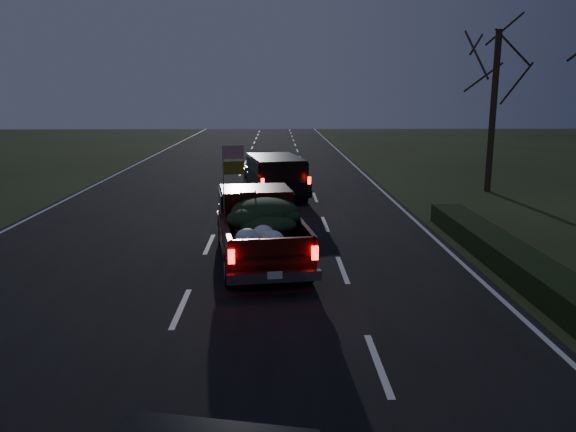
{
  "coord_description": "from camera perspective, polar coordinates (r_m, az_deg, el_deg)",
  "views": [
    {
      "loc": [
        1.96,
        -10.83,
        4.3
      ],
      "look_at": [
        2.25,
        2.92,
        1.3
      ],
      "focal_mm": 35.0,
      "sensor_mm": 36.0,
      "label": 1
    }
  ],
  "objects": [
    {
      "name": "lead_suv",
      "position": [
        23.8,
        -1.3,
        4.48
      ],
      "size": [
        2.9,
        5.18,
        1.41
      ],
      "rotation": [
        0.0,
        0.0,
        0.18
      ],
      "color": "black",
      "rests_on": "ground"
    },
    {
      "name": "ground",
      "position": [
        11.82,
        -10.82,
        -9.27
      ],
      "size": [
        120.0,
        120.0,
        0.0
      ],
      "primitive_type": "plane",
      "color": "black",
      "rests_on": "ground"
    },
    {
      "name": "hedge_row",
      "position": [
        15.54,
        20.95,
        -3.45
      ],
      "size": [
        1.0,
        10.0,
        0.6
      ],
      "primitive_type": "cube",
      "color": "black",
      "rests_on": "ground"
    },
    {
      "name": "road_asphalt",
      "position": [
        11.81,
        -10.82,
        -9.22
      ],
      "size": [
        14.0,
        120.0,
        0.02
      ],
      "primitive_type": "cube",
      "color": "black",
      "rests_on": "ground"
    },
    {
      "name": "pickup_truck",
      "position": [
        14.56,
        -2.92,
        -0.74
      ],
      "size": [
        2.68,
        5.41,
        2.72
      ],
      "rotation": [
        0.0,
        0.0,
        0.14
      ],
      "color": "#3A0B07",
      "rests_on": "ground"
    },
    {
      "name": "bare_tree_far",
      "position": [
        26.62,
        20.38,
        13.56
      ],
      "size": [
        3.6,
        3.6,
        7.0
      ],
      "color": "black",
      "rests_on": "ground"
    }
  ]
}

